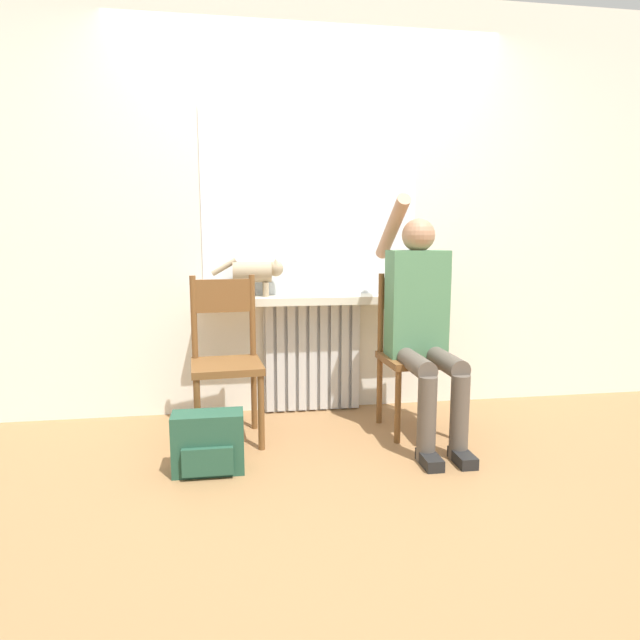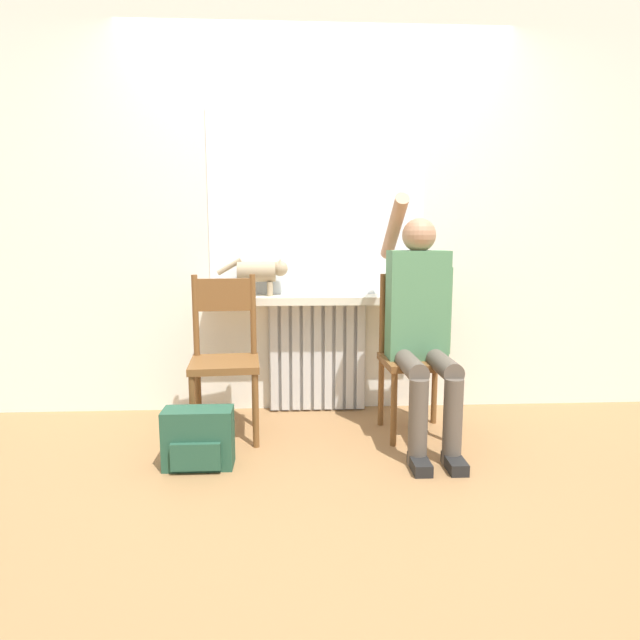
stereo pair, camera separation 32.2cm
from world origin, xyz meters
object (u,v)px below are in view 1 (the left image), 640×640
Objects in this scene: chair_right at (414,351)px; backpack at (208,443)px; chair_left at (226,358)px; cat at (255,273)px; person at (422,318)px.

chair_right reaches higher than backpack.
chair_left is 0.57m from backpack.
person is at bearing -28.73° from cat.
cat is 1.19m from backpack.
chair_left is at bearing 173.90° from person.
chair_left is 2.70× the size of backpack.
chair_right is at bearing 91.35° from person.
chair_right is 0.25m from person.
cat is at bearing 71.66° from backpack.
chair_left is 1.00× the size of chair_right.
person is 4.01× the size of backpack.
person is (1.13, -0.12, 0.22)m from chair_left.
cat is (-0.93, 0.51, 0.24)m from person.
person reaches higher than backpack.
chair_left and chair_right have the same top height.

